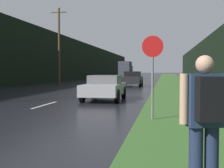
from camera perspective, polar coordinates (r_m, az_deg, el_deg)
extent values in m
cube|color=#386028|center=(40.80, 12.40, 0.15)|extent=(6.00, 240.00, 0.02)
cube|color=silver|center=(14.69, -12.18, -3.75)|extent=(0.12, 3.00, 0.01)
cube|color=silver|center=(21.33, -5.25, -1.81)|extent=(0.12, 3.00, 0.01)
cube|color=silver|center=(28.14, -1.65, -0.79)|extent=(0.12, 3.00, 0.01)
cube|color=black|center=(53.19, -8.06, 4.45)|extent=(2.00, 140.00, 6.99)
cube|color=black|center=(51.41, 18.56, 4.60)|extent=(2.00, 140.00, 7.30)
cylinder|color=#4C3823|center=(36.88, -9.65, 6.79)|extent=(0.24, 0.24, 8.83)
cube|color=#4C3823|center=(37.39, -9.69, 12.79)|extent=(1.80, 0.10, 0.10)
cylinder|color=slate|center=(10.01, 7.40, -0.84)|extent=(0.07, 0.07, 2.00)
cylinder|color=#B71414|center=(10.02, 7.44, 6.83)|extent=(0.68, 0.02, 0.68)
cylinder|color=#1E2847|center=(4.03, 15.07, -13.78)|extent=(0.17, 0.17, 0.89)
cylinder|color=#1E2847|center=(4.10, 17.72, -13.53)|extent=(0.17, 0.17, 0.89)
cube|color=navy|center=(3.92, 16.54, -2.84)|extent=(0.45, 0.32, 0.64)
sphere|color=tan|center=(3.91, 16.61, 3.46)|extent=(0.22, 0.22, 0.22)
cylinder|color=tan|center=(3.83, 12.99, -2.66)|extent=(0.10, 0.10, 0.61)
cube|color=black|center=(3.73, 17.69, -2.63)|extent=(0.36, 0.25, 0.51)
cube|color=#9E9EA3|center=(16.64, -1.41, -0.96)|extent=(1.85, 4.18, 0.57)
cube|color=#5E5E61|center=(16.82, -1.28, 0.83)|extent=(1.57, 1.88, 0.45)
cylinder|color=black|center=(15.23, 0.92, -2.22)|extent=(0.20, 0.67, 0.67)
cylinder|color=black|center=(15.59, -5.47, -2.13)|extent=(0.20, 0.67, 0.67)
cylinder|color=black|center=(17.79, 2.15, -1.56)|extent=(0.20, 0.67, 0.67)
cylinder|color=black|center=(18.10, -3.37, -1.49)|extent=(0.20, 0.67, 0.67)
cube|color=black|center=(31.68, 3.74, 0.76)|extent=(1.82, 4.55, 0.71)
cube|color=black|center=(31.89, 3.78, 1.86)|extent=(1.55, 2.05, 0.51)
cylinder|color=black|center=(30.21, 5.11, 0.08)|extent=(0.20, 0.70, 0.70)
cylinder|color=black|center=(30.39, 1.85, 0.10)|extent=(0.20, 0.70, 0.70)
cylinder|color=black|center=(33.02, 5.47, 0.27)|extent=(0.20, 0.70, 0.70)
cylinder|color=black|center=(33.18, 2.49, 0.29)|extent=(0.20, 0.70, 0.70)
cube|color=black|center=(66.91, 2.82, 2.38)|extent=(2.11, 2.47, 2.30)
cube|color=#333842|center=(63.18, 2.43, 2.73)|extent=(2.22, 5.03, 3.07)
cylinder|color=black|center=(66.80, 1.89, 1.43)|extent=(0.28, 0.90, 0.90)
cylinder|color=black|center=(66.56, 3.69, 1.43)|extent=(0.28, 0.90, 0.90)
cylinder|color=black|center=(62.08, 1.32, 1.36)|extent=(0.28, 0.90, 0.90)
cylinder|color=black|center=(61.82, 3.25, 1.36)|extent=(0.28, 0.90, 0.90)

